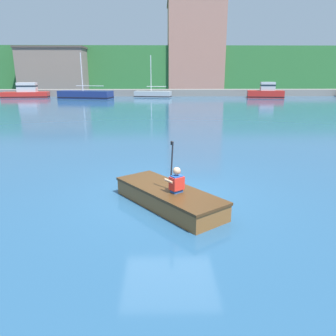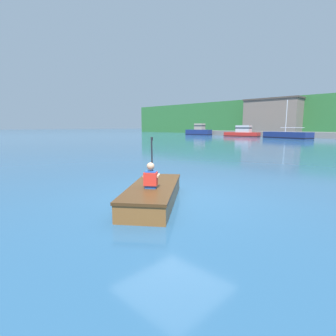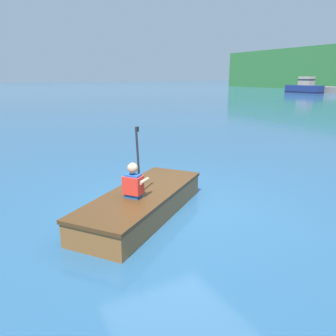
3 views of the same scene
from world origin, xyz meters
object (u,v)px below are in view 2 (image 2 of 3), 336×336
at_px(moored_boat_dock_west_inner, 242,133).
at_px(person_paddler, 151,177).
at_px(moored_boat_dock_east_inner, 199,131).
at_px(moored_boat_dock_west_end, 287,135).
at_px(rowboat_foreground, 154,192).

distance_m(moored_boat_dock_west_inner, person_paddler, 41.63).
distance_m(moored_boat_dock_east_inner, person_paddler, 46.84).
height_order(moored_boat_dock_west_end, rowboat_foreground, moored_boat_dock_west_end).
bearing_deg(moored_boat_dock_east_inner, rowboat_foreground, -53.88).
bearing_deg(rowboat_foreground, moored_boat_dock_west_inner, 115.57).
distance_m(moored_boat_dock_east_inner, rowboat_foreground, 46.52).
bearing_deg(moored_boat_dock_west_end, moored_boat_dock_west_inner, 165.65).
bearing_deg(rowboat_foreground, moored_boat_dock_west_end, 105.30).
bearing_deg(moored_boat_dock_east_inner, person_paddler, -53.87).
bearing_deg(moored_boat_dock_west_end, moored_boat_dock_east_inner, 172.29).
bearing_deg(moored_boat_dock_west_inner, moored_boat_dock_east_inner, 178.16).
height_order(rowboat_foreground, person_paddler, person_paddler).
relative_size(moored_boat_dock_east_inner, rowboat_foreground, 1.78).
bearing_deg(rowboat_foreground, person_paddler, -53.03).
relative_size(moored_boat_dock_west_end, moored_boat_dock_west_inner, 1.17).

